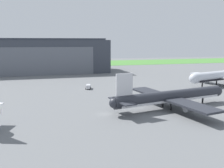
% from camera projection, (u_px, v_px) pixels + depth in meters
% --- Properties ---
extents(ground_plane, '(440.00, 440.00, 0.00)m').
position_uv_depth(ground_plane, '(106.00, 114.00, 68.85)').
color(ground_plane, slate).
extents(grass_field_strip, '(440.00, 56.00, 0.08)m').
position_uv_depth(grass_field_strip, '(64.00, 64.00, 223.79)').
color(grass_field_strip, '#4C893A').
rests_on(grass_field_strip, ground_plane).
extents(maintenance_hangar, '(94.30, 35.38, 22.17)m').
position_uv_depth(maintenance_hangar, '(34.00, 56.00, 160.39)').
color(maintenance_hangar, '#383D47').
rests_on(maintenance_hangar, ground_plane).
extents(airliner_far_right, '(36.39, 31.26, 14.22)m').
position_uv_depth(airliner_far_right, '(219.00, 76.00, 112.43)').
color(airliner_far_right, silver).
rests_on(airliner_far_right, ground_plane).
extents(airliner_near_left, '(40.93, 35.95, 11.55)m').
position_uv_depth(airliner_near_left, '(171.00, 97.00, 74.49)').
color(airliner_near_left, '#282B33').
rests_on(airliner_near_left, ground_plane).
extents(stair_truck, '(2.89, 4.73, 1.89)m').
position_uv_depth(stair_truck, '(88.00, 86.00, 105.21)').
color(stair_truck, silver).
rests_on(stair_truck, ground_plane).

